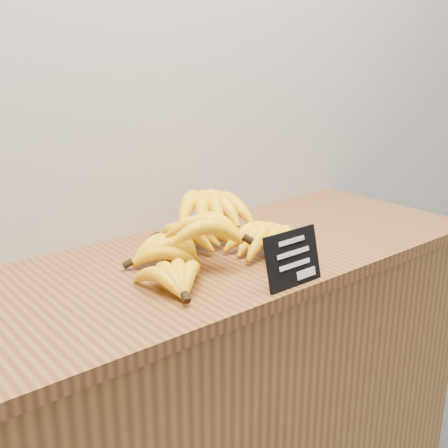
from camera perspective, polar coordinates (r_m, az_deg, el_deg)
counter at (r=1.56m, az=-1.23°, el=-19.88°), size 1.46×0.50×0.90m
counter_top at (r=1.33m, az=-1.36°, el=-3.80°), size 1.45×0.54×0.03m
chalkboard_sign at (r=1.16m, az=7.03°, el=-3.49°), size 0.14×0.03×0.11m
banana_pile at (r=1.30m, az=-1.14°, el=-1.04°), size 0.52×0.37×0.13m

